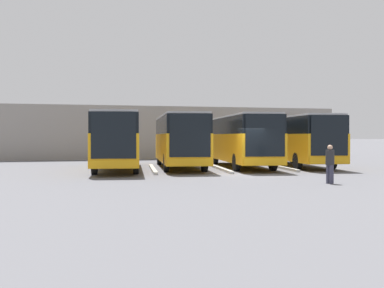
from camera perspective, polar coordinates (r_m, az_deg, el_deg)
ground_plane at (r=26.12m, az=5.97°, el=-3.60°), size 600.00×600.00×0.00m
bus_0 at (r=34.05m, az=12.14°, el=0.62°), size 4.01×11.92×3.41m
curb_divider_0 at (r=31.66m, az=10.21°, el=-2.69°), size 1.21×7.45×0.15m
bus_1 at (r=32.10m, az=5.84°, el=0.62°), size 4.01×11.92×3.41m
curb_divider_1 at (r=29.85m, az=3.30°, el=-2.89°), size 1.21×7.45×0.15m
bus_2 at (r=31.33m, az=-1.51°, el=0.62°), size 4.01×11.92×3.41m
curb_divider_2 at (r=29.29m, az=-4.65°, el=-2.97°), size 1.21×7.45×0.15m
bus_3 at (r=29.85m, az=-8.85°, el=0.59°), size 4.01×11.92×3.41m
pedestrian at (r=21.66m, az=16.03°, el=-2.16°), size 0.43×0.43×1.69m
station_building at (r=49.87m, az=-4.02°, el=1.32°), size 32.21×16.17×4.77m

